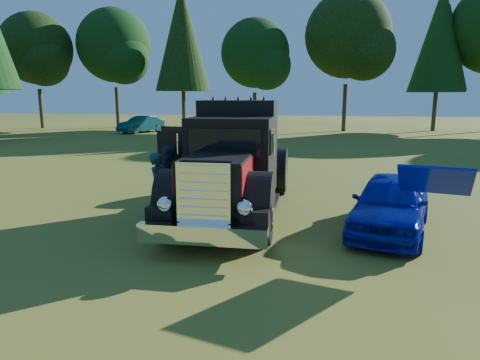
% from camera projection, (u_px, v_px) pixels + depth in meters
% --- Properties ---
extents(ground, '(120.00, 120.00, 0.00)m').
position_uv_depth(ground, '(263.00, 230.00, 10.09)').
color(ground, '#314E17').
rests_on(ground, ground).
extents(treeline, '(72.10, 25.15, 13.84)m').
position_uv_depth(treeline, '(301.00, 39.00, 35.64)').
color(treeline, '#2D2116').
rests_on(treeline, ground).
extents(diamond_t_truck, '(3.36, 7.16, 3.00)m').
position_uv_depth(diamond_t_truck, '(233.00, 168.00, 11.12)').
color(diamond_t_truck, black).
rests_on(diamond_t_truck, ground).
extents(hotrod_coupe, '(2.61, 4.38, 1.89)m').
position_uv_depth(hotrod_coupe, '(391.00, 203.00, 9.88)').
color(hotrod_coupe, '#061791').
rests_on(hotrod_coupe, ground).
extents(spectator_near, '(0.44, 0.65, 1.74)m').
position_uv_depth(spectator_near, '(159.00, 187.00, 10.72)').
color(spectator_near, '#1A1B3E').
rests_on(spectator_near, ground).
extents(spectator_far, '(1.13, 1.14, 1.86)m').
position_uv_depth(spectator_far, '(172.00, 181.00, 11.24)').
color(spectator_far, '#1F2C48').
rests_on(spectator_far, ground).
extents(distant_teal_car, '(3.28, 4.52, 1.42)m').
position_uv_depth(distant_teal_car, '(141.00, 124.00, 36.85)').
color(distant_teal_car, '#0B3B44').
rests_on(distant_teal_car, ground).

